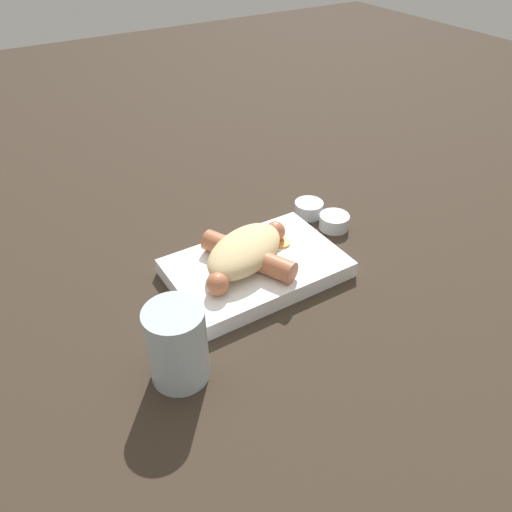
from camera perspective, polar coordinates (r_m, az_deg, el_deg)
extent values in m
plane|color=#33281E|center=(0.75, 0.00, -2.15)|extent=(3.00, 3.00, 0.00)
cube|color=white|center=(0.74, 0.00, -1.40)|extent=(0.25, 0.16, 0.03)
ellipsoid|color=#DBBC84|center=(0.72, -1.30, 0.62)|extent=(0.16, 0.13, 0.04)
cylinder|color=#B26642|center=(0.72, -0.88, 0.01)|extent=(0.09, 0.15, 0.03)
sphere|color=#B26642|center=(0.67, -4.42, -3.22)|extent=(0.03, 0.03, 0.03)
sphere|color=#B26642|center=(0.77, 2.21, 2.82)|extent=(0.03, 0.03, 0.03)
cylinder|color=#F99E4C|center=(0.76, 1.57, 1.36)|extent=(0.02, 0.02, 0.00)
cylinder|color=#F99E4C|center=(0.78, 2.26, 2.25)|extent=(0.03, 0.03, 0.00)
cylinder|color=#F99E4C|center=(0.77, 2.94, 1.53)|extent=(0.04, 0.04, 0.00)
cylinder|color=silver|center=(0.85, 8.91, 3.90)|extent=(0.05, 0.05, 0.02)
cylinder|color=gold|center=(0.86, 8.87, 3.51)|extent=(0.04, 0.04, 0.01)
cylinder|color=silver|center=(0.88, 6.05, 5.40)|extent=(0.05, 0.05, 0.02)
cylinder|color=#4C662D|center=(0.89, 6.02, 5.01)|extent=(0.04, 0.04, 0.01)
cylinder|color=silver|center=(0.58, -9.00, -9.98)|extent=(0.07, 0.07, 0.10)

